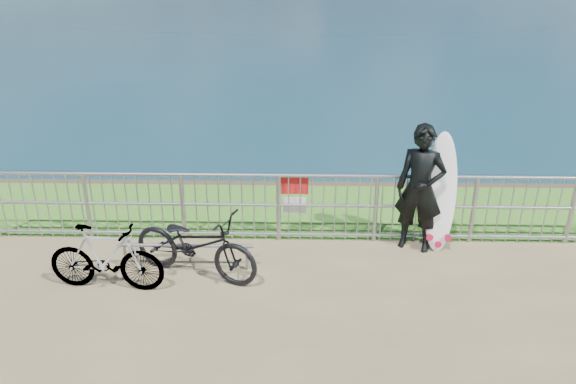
{
  "coord_description": "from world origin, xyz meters",
  "views": [
    {
      "loc": [
        -0.17,
        -6.28,
        4.25
      ],
      "look_at": [
        -0.35,
        1.2,
        1.0
      ],
      "focal_mm": 35.0,
      "sensor_mm": 36.0,
      "label": 1
    }
  ],
  "objects_px": {
    "bicycle_far": "(106,258)",
    "surfboard": "(440,197)",
    "surfer": "(420,189)",
    "bicycle_near": "(195,244)"
  },
  "relations": [
    {
      "from": "bicycle_near",
      "to": "bicycle_far",
      "type": "distance_m",
      "value": 1.19
    },
    {
      "from": "surfboard",
      "to": "bicycle_far",
      "type": "xyz_separation_m",
      "value": [
        -4.68,
        -1.28,
        -0.36
      ]
    },
    {
      "from": "surfer",
      "to": "surfboard",
      "type": "bearing_deg",
      "value": 25.35
    },
    {
      "from": "surfer",
      "to": "bicycle_near",
      "type": "height_order",
      "value": "surfer"
    },
    {
      "from": "surfer",
      "to": "bicycle_far",
      "type": "distance_m",
      "value": 4.57
    },
    {
      "from": "surfer",
      "to": "surfboard",
      "type": "height_order",
      "value": "surfer"
    },
    {
      "from": "surfer",
      "to": "surfboard",
      "type": "relative_size",
      "value": 1.08
    },
    {
      "from": "bicycle_far",
      "to": "bicycle_near",
      "type": "bearing_deg",
      "value": -67.63
    },
    {
      "from": "surfboard",
      "to": "bicycle_near",
      "type": "height_order",
      "value": "surfboard"
    },
    {
      "from": "bicycle_far",
      "to": "surfboard",
      "type": "bearing_deg",
      "value": -69.84
    }
  ]
}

